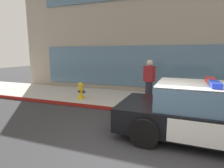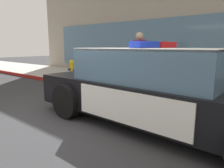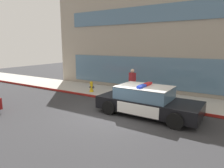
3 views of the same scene
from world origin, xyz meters
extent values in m
plane|color=#303033|center=(0.00, 0.00, 0.00)|extent=(48.00, 48.00, 0.00)
cube|color=#B2ADA3|center=(0.00, 3.87, 0.07)|extent=(48.00, 3.05, 0.15)
cube|color=maroon|center=(0.00, 2.33, 0.08)|extent=(28.80, 0.04, 0.14)
cube|color=gray|center=(1.66, 10.88, 3.69)|extent=(20.21, 10.88, 7.39)
cube|color=slate|center=(-0.77, 5.41, 1.45)|extent=(12.13, 0.08, 2.10)
cube|color=black|center=(1.53, 1.05, 0.50)|extent=(4.85, 2.08, 0.60)
cube|color=silver|center=(-0.15, 1.10, 0.67)|extent=(1.40, 1.94, 0.05)
cube|color=silver|center=(1.46, 2.04, 0.50)|extent=(2.02, 0.09, 0.51)
cube|color=silver|center=(1.41, 0.07, 0.50)|extent=(2.02, 0.09, 0.51)
cube|color=yellow|center=(1.46, 2.05, 0.50)|extent=(0.22, 0.02, 0.26)
cube|color=slate|center=(1.34, 1.05, 1.07)|extent=(2.54, 1.82, 0.60)
cube|color=silver|center=(1.34, 1.05, 1.36)|extent=(2.54, 1.82, 0.04)
cube|color=red|center=(1.35, 1.40, 1.44)|extent=(0.22, 0.67, 0.11)
cube|color=blue|center=(1.33, 0.70, 1.44)|extent=(0.22, 0.67, 0.11)
cylinder|color=black|center=(-0.03, 2.07, 0.34)|extent=(0.69, 0.24, 0.68)
cylinder|color=black|center=(-0.08, 0.12, 0.34)|extent=(0.69, 0.24, 0.68)
cylinder|color=gold|center=(-3.36, 3.03, 0.20)|extent=(0.28, 0.28, 0.10)
cylinder|color=gold|center=(-3.36, 3.03, 0.47)|extent=(0.19, 0.19, 0.45)
sphere|color=gold|center=(-3.36, 3.03, 0.77)|extent=(0.22, 0.22, 0.22)
cylinder|color=#333338|center=(-3.36, 3.03, 0.84)|extent=(0.06, 0.06, 0.05)
cylinder|color=#333338|center=(-3.36, 2.88, 0.50)|extent=(0.09, 0.10, 0.09)
cylinder|color=#333338|center=(-3.36, 3.17, 0.50)|extent=(0.09, 0.10, 0.09)
cylinder|color=#333338|center=(-3.21, 3.03, 0.46)|extent=(0.10, 0.12, 0.12)
cylinder|color=#23232D|center=(-0.49, 3.47, 0.57)|extent=(0.28, 0.28, 0.85)
cube|color=maroon|center=(-0.49, 3.47, 1.31)|extent=(0.47, 0.40, 0.62)
sphere|color=beige|center=(-0.49, 3.47, 1.74)|extent=(0.24, 0.24, 0.24)
camera|label=1|loc=(0.53, -3.69, 2.10)|focal=28.68mm
camera|label=2|loc=(3.11, -2.37, 1.41)|focal=32.95mm
camera|label=3|loc=(4.91, -7.67, 3.28)|focal=32.19mm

